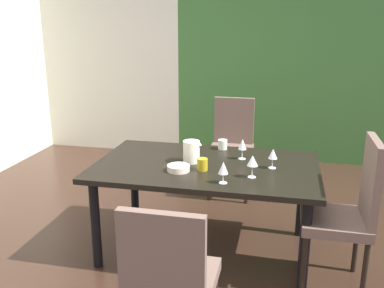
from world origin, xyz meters
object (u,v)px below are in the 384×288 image
wine_glass_right (252,161)px  wine_glass_rear (223,168)px  serving_bowl_near_shelf (178,168)px  chair_right_near (350,208)px  chair_head_far (232,141)px  chair_head_near (169,277)px  pitcher_front (192,151)px  wine_glass_corner (273,154)px  wine_glass_left (242,145)px  cup_north (223,144)px  cup_near_window (202,164)px  dining_table (206,174)px

wine_glass_right → wine_glass_rear: bearing=-140.0°
wine_glass_rear → serving_bowl_near_shelf: bearing=154.4°
chair_right_near → chair_head_far: 1.80m
chair_head_near → pitcher_front: (-0.17, 1.27, 0.26)m
chair_head_near → wine_glass_corner: 1.37m
wine_glass_left → cup_north: size_ratio=2.00×
wine_glass_right → cup_near_window: (-0.37, 0.07, -0.07)m
dining_table → chair_head_near: size_ratio=1.76×
dining_table → wine_glass_left: (0.25, 0.19, 0.20)m
chair_right_near → pitcher_front: chair_right_near is taller
pitcher_front → chair_head_far: bearing=82.5°
cup_near_window → chair_head_near: bearing=-87.4°
chair_head_near → cup_north: bearing=89.5°
chair_head_near → wine_glass_rear: chair_head_near is taller
wine_glass_right → serving_bowl_near_shelf: bearing=178.2°
serving_bowl_near_shelf → pitcher_front: size_ratio=0.96×
chair_head_near → pitcher_front: size_ratio=5.58×
wine_glass_right → wine_glass_left: bearing=105.7°
pitcher_front → chair_right_near: bearing=-14.3°
wine_glass_left → wine_glass_right: 0.41m
wine_glass_rear → wine_glass_left: bearing=82.7°
dining_table → cup_near_window: 0.18m
wine_glass_rear → wine_glass_corner: size_ratio=1.01×
chair_head_near → wine_glass_corner: (0.45, 1.26, 0.28)m
chair_head_near → serving_bowl_near_shelf: size_ratio=5.81×
wine_glass_rear → cup_north: bearing=98.8°
chair_head_far → wine_glass_right: size_ratio=6.23×
chair_right_near → dining_table: bearing=75.4°
wine_glass_right → pitcher_front: (-0.48, 0.23, -0.03)m
wine_glass_right → wine_glass_corner: wine_glass_right is taller
wine_glass_corner → dining_table: bearing=-178.0°
dining_table → serving_bowl_near_shelf: 0.27m
chair_head_near → wine_glass_right: chair_head_near is taller
serving_bowl_near_shelf → pitcher_front: (0.05, 0.21, 0.07)m
dining_table → wine_glass_left: size_ratio=10.31×
wine_glass_right → cup_north: (-0.30, 0.63, -0.08)m
chair_right_near → serving_bowl_near_shelf: bearing=86.4°
dining_table → chair_head_far: chair_head_far is taller
chair_head_far → cup_north: chair_head_far is taller
cup_north → dining_table: bearing=-98.4°
serving_bowl_near_shelf → pitcher_front: pitcher_front is taller
wine_glass_corner → cup_north: (-0.43, 0.40, -0.07)m
cup_near_window → serving_bowl_near_shelf: bearing=-162.3°
chair_head_far → cup_north: (0.02, -0.83, 0.20)m
pitcher_front → wine_glass_corner: bearing=-0.6°
wine_glass_right → cup_north: size_ratio=1.97×
chair_head_near → wine_glass_corner: bearing=70.4°
wine_glass_corner → chair_right_near: bearing=-28.3°
cup_north → serving_bowl_near_shelf: bearing=-110.8°
wine_glass_rear → cup_north: size_ratio=1.84×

